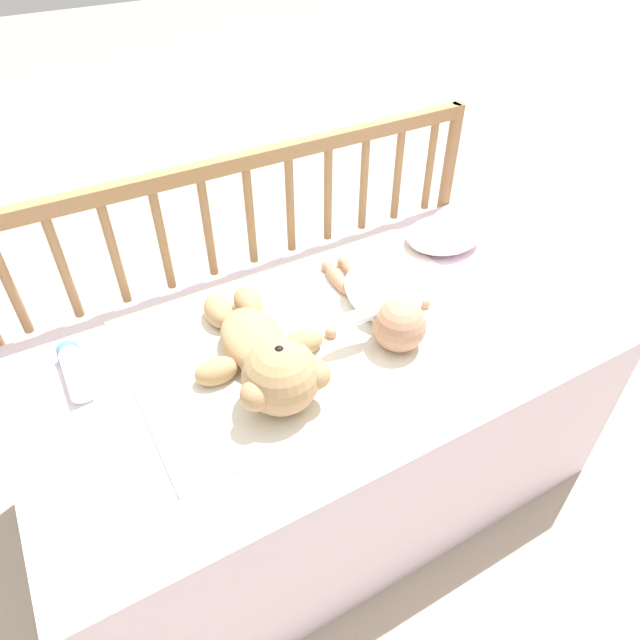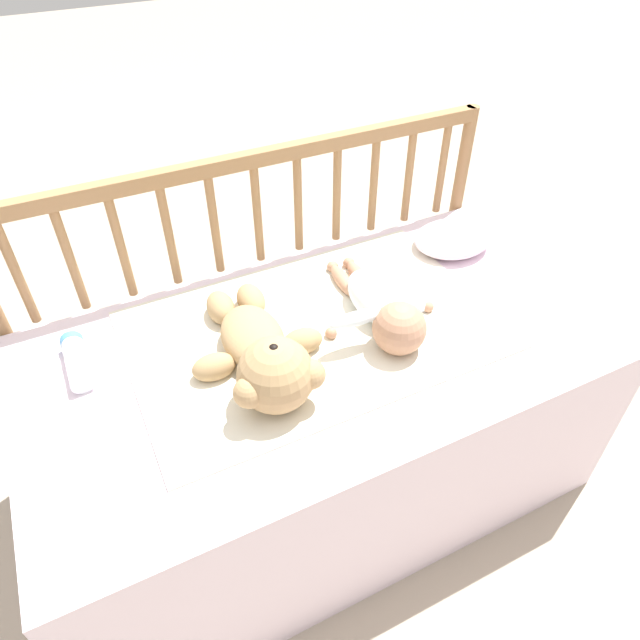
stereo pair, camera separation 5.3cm
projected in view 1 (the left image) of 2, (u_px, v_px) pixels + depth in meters
name	position (u px, v px, depth m)	size (l,w,h in m)	color
ground_plane	(323.00, 476.00, 1.63)	(12.00, 12.00, 0.00)	tan
crib_mattress	(323.00, 418.00, 1.46)	(1.33, 0.70, 0.52)	silver
crib_rail	(252.00, 236.00, 1.48)	(1.33, 0.04, 0.83)	#997047
blanket	(311.00, 330.00, 1.31)	(0.83, 0.54, 0.01)	silver
teddy_bear	(266.00, 356.00, 1.17)	(0.29, 0.43, 0.16)	tan
baby	(380.00, 307.00, 1.31)	(0.31, 0.39, 0.12)	white
baby_bottle	(74.00, 368.00, 1.20)	(0.05, 0.18, 0.05)	white
small_pillow	(444.00, 235.00, 1.57)	(0.22, 0.18, 0.06)	silver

